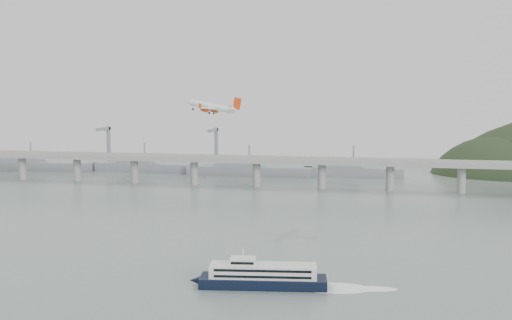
# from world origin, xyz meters

# --- Properties ---
(ground) EXTENTS (900.00, 900.00, 0.00)m
(ground) POSITION_xyz_m (0.00, 0.00, 0.00)
(ground) COLOR slate
(ground) RESTS_ON ground
(bridge) EXTENTS (800.00, 22.00, 23.90)m
(bridge) POSITION_xyz_m (-1.15, 200.00, 17.65)
(bridge) COLOR gray
(bridge) RESTS_ON ground
(distant_fleet) EXTENTS (453.00, 60.90, 40.00)m
(distant_fleet) POSITION_xyz_m (-155.36, 265.08, 6.22)
(distant_fleet) COLOR slate
(distant_fleet) RESTS_ON ground
(ferry) EXTENTS (75.08, 20.44, 14.19)m
(ferry) POSITION_xyz_m (22.40, -39.21, 3.85)
(ferry) COLOR black
(ferry) RESTS_ON ground
(airliner) EXTENTS (34.90, 32.21, 9.43)m
(airliner) POSITION_xyz_m (-26.93, 68.40, 63.07)
(airliner) COLOR white
(airliner) RESTS_ON ground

